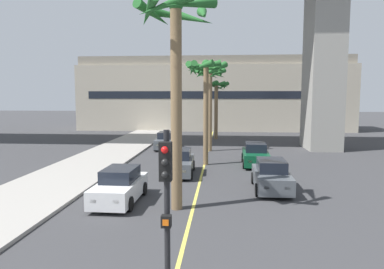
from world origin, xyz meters
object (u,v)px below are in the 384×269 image
Objects in this scene: palm_tree_near_median at (176,49)px; car_queue_third at (255,155)px; traffic_light_median_near at (167,205)px; palm_tree_mid_median at (210,84)px; palm_tree_far_median at (216,92)px; palm_tree_farthest_median at (206,77)px; car_queue_front at (166,141)px; car_queue_second at (271,176)px; car_queue_fifth at (179,163)px; car_queue_fourth at (120,186)px.

car_queue_third is at bearing 67.07° from palm_tree_near_median.
palm_tree_mid_median is (0.01, 24.45, 3.11)m from traffic_light_median_near.
palm_tree_mid_median is 1.13× the size of palm_tree_far_median.
car_queue_third is 12.55m from palm_tree_near_median.
palm_tree_mid_median reaches higher than palm_tree_farthest_median.
car_queue_front is at bearing 100.26° from palm_tree_near_median.
palm_tree_far_median is (4.39, 7.90, 4.53)m from car_queue_front.
palm_tree_farthest_median is (-3.69, 6.48, 5.37)m from car_queue_second.
car_queue_third is 18.69m from traffic_light_median_near.
car_queue_fifth is 15.12m from traffic_light_median_near.
palm_tree_mid_median reaches higher than car_queue_third.
traffic_light_median_near is (3.97, -25.35, 1.99)m from car_queue_front.
car_queue_fifth is (-5.20, 3.26, 0.00)m from car_queue_second.
car_queue_fourth is at bearing -99.30° from palm_tree_far_median.
palm_tree_mid_median is at bearing -12.64° from car_queue_front.
palm_tree_farthest_median is at bearing 85.40° from palm_tree_near_median.
palm_tree_far_median is at bearing 101.35° from car_queue_third.
car_queue_front is at bearing 91.42° from car_queue_fourth.
palm_tree_near_median reaches higher than car_queue_second.
car_queue_second and car_queue_fifth have the same top height.
car_queue_second is 0.98× the size of traffic_light_median_near.
car_queue_front is 10.11m from palm_tree_far_median.
car_queue_front is 0.63× the size of palm_tree_far_median.
car_queue_fifth is 19.00m from palm_tree_far_median.
car_queue_second is at bearing -60.34° from palm_tree_farthest_median.
car_queue_fourth is 0.99× the size of car_queue_fifth.
traffic_light_median_near is at bearing -68.26° from car_queue_fourth.
car_queue_fourth is 16.73m from palm_tree_mid_median.
car_queue_third is 15.94m from palm_tree_far_median.
palm_tree_mid_median is (0.87, 16.32, -0.96)m from palm_tree_near_median.
palm_tree_mid_median reaches higher than car_queue_fifth.
palm_tree_farthest_median reaches higher than car_queue_third.
palm_tree_mid_median is (3.98, -0.89, 5.10)m from car_queue_front.
palm_tree_far_median reaches higher than car_queue_second.
car_queue_front and car_queue_fifth have the same top height.
car_queue_second is 0.56× the size of palm_tree_mid_median.
car_queue_fifth is (-4.99, -3.36, 0.00)m from car_queue_third.
car_queue_front is 10.24m from car_queue_third.
car_queue_fifth is at bearing -96.16° from palm_tree_far_median.
palm_tree_farthest_median reaches higher than car_queue_front.
car_queue_third and car_queue_fifth have the same top height.
traffic_light_median_near is (-3.43, -18.27, 1.99)m from car_queue_third.
car_queue_second is 9.19m from palm_tree_farthest_median.
traffic_light_median_near is at bearing -84.03° from palm_tree_near_median.
car_queue_fifth is 9.11m from palm_tree_near_median.
palm_tree_mid_median reaches higher than palm_tree_far_median.
palm_tree_farthest_median is at bearing -61.53° from car_queue_front.
car_queue_fourth is at bearing -110.88° from palm_tree_farthest_median.
palm_tree_near_median is (-0.85, 8.14, 4.06)m from traffic_light_median_near.
palm_tree_farthest_median reaches higher than car_queue_second.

